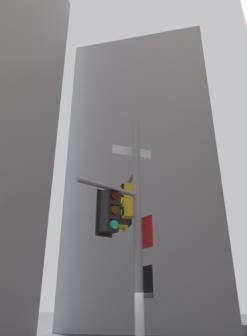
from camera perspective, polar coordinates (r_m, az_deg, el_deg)
building_mid_block at (r=34.44m, az=4.83°, el=-2.53°), size 14.15×14.15×29.56m
signal_pole_assembly at (r=8.47m, az=0.68°, el=-10.23°), size 1.68×4.02×7.18m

